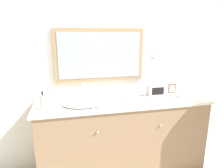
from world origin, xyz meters
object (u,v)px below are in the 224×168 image
(soap_bottle, at_px, (43,102))
(appliance_box, at_px, (156,90))
(picture_frame, at_px, (172,89))
(sink_basin, at_px, (85,102))

(soap_bottle, bearing_deg, appliance_box, 8.98)
(picture_frame, bearing_deg, soap_bottle, -171.00)
(sink_basin, distance_m, soap_bottle, 0.44)
(picture_frame, bearing_deg, sink_basin, -171.98)
(appliance_box, bearing_deg, picture_frame, 9.09)
(appliance_box, xyz_separation_m, picture_frame, (0.24, 0.04, -0.01))
(soap_bottle, bearing_deg, picture_frame, 9.00)
(sink_basin, distance_m, appliance_box, 0.90)
(appliance_box, relative_size, picture_frame, 1.82)
(soap_bottle, xyz_separation_m, appliance_box, (1.32, 0.21, -0.01))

